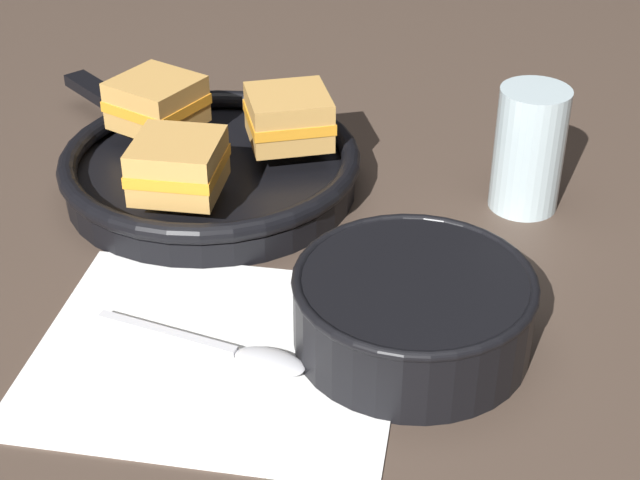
{
  "coord_description": "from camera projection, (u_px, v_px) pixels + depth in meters",
  "views": [
    {
      "loc": [
        0.02,
        -0.6,
        0.46
      ],
      "look_at": [
        0.05,
        0.05,
        0.03
      ],
      "focal_mm": 55.0,
      "sensor_mm": 36.0,
      "label": 1
    }
  ],
  "objects": [
    {
      "name": "ground_plane",
      "position": [
        262.0,
        314.0,
        0.75
      ],
      "size": [
        4.0,
        4.0,
        0.0
      ],
      "primitive_type": "plane",
      "color": "#47382D"
    },
    {
      "name": "napkin",
      "position": [
        217.0,
        352.0,
        0.71
      ],
      "size": [
        0.3,
        0.27,
        0.0
      ],
      "color": "white",
      "rests_on": "ground_plane"
    },
    {
      "name": "soup_bowl",
      "position": [
        413.0,
        306.0,
        0.7
      ],
      "size": [
        0.18,
        0.18,
        0.06
      ],
      "color": "black",
      "rests_on": "ground_plane"
    },
    {
      "name": "spoon",
      "position": [
        241.0,
        354.0,
        0.7
      ],
      "size": [
        0.16,
        0.09,
        0.01
      ],
      "rotation": [
        0.0,
        0.0,
        -0.43
      ],
      "color": "silver",
      "rests_on": "napkin"
    },
    {
      "name": "skillet",
      "position": [
        210.0,
        169.0,
        0.9
      ],
      "size": [
        0.31,
        0.34,
        0.04
      ],
      "color": "black",
      "rests_on": "ground_plane"
    },
    {
      "name": "sandwich_near_left",
      "position": [
        289.0,
        117.0,
        0.89
      ],
      "size": [
        0.09,
        0.08,
        0.05
      ],
      "rotation": [
        0.0,
        0.0,
        1.75
      ],
      "color": "#C18E47",
      "rests_on": "skillet"
    },
    {
      "name": "sandwich_near_right",
      "position": [
        157.0,
        102.0,
        0.92
      ],
      "size": [
        0.1,
        0.1,
        0.05
      ],
      "rotation": [
        0.0,
        0.0,
        4.09
      ],
      "color": "#C18E47",
      "rests_on": "skillet"
    },
    {
      "name": "sandwich_far_left",
      "position": [
        178.0,
        165.0,
        0.82
      ],
      "size": [
        0.09,
        0.09,
        0.05
      ],
      "rotation": [
        0.0,
        0.0,
        6.09
      ],
      "color": "#C18E47",
      "rests_on": "skillet"
    },
    {
      "name": "drinking_glass",
      "position": [
        529.0,
        149.0,
        0.86
      ],
      "size": [
        0.06,
        0.06,
        0.11
      ],
      "color": "silver",
      "rests_on": "ground_plane"
    }
  ]
}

